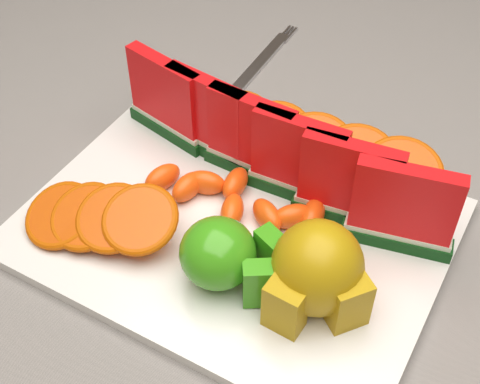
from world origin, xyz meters
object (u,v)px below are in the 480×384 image
apple_cluster (226,256)px  pear_cluster (317,272)px  platter (235,228)px  fork (259,64)px

apple_cluster → pear_cluster: size_ratio=0.98×
pear_cluster → platter: bearing=157.8°
platter → pear_cluster: 0.12m
pear_cluster → apple_cluster: bearing=-166.9°
pear_cluster → fork: size_ratio=0.54×
pear_cluster → fork: (-0.22, 0.31, -0.05)m
apple_cluster → pear_cluster: 0.08m
platter → apple_cluster: bearing=-67.1°
apple_cluster → fork: apple_cluster is taller
apple_cluster → pear_cluster: bearing=13.1°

